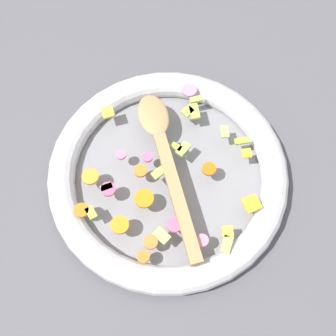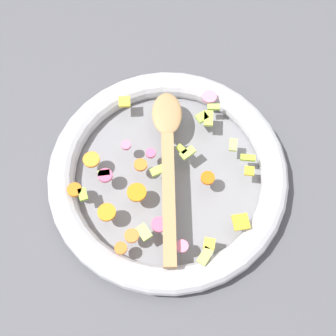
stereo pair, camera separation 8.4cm
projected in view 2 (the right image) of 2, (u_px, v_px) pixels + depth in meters
name	position (u px, v px, depth m)	size (l,w,h in m)	color
ground_plane	(168.00, 179.00, 0.88)	(4.00, 4.00, 0.00)	#4C4C51
skillet	(168.00, 174.00, 0.86)	(0.44, 0.44, 0.05)	slate
chopped_vegetables	(158.00, 179.00, 0.83)	(0.35, 0.36, 0.01)	orange
wooden_spoon	(168.00, 155.00, 0.84)	(0.26, 0.27, 0.01)	#A87F51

